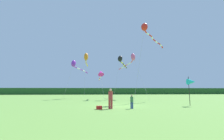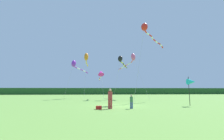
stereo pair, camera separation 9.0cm
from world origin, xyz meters
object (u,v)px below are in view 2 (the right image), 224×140
at_px(kite_purple, 75,64).
at_px(banner_flag_pole, 191,82).
at_px(kite_rainbow, 132,58).
at_px(kite_black, 121,60).
at_px(cooler_box, 99,108).
at_px(kite_orange, 86,57).
at_px(kite_magenta, 101,73).
at_px(person_adult, 110,97).
at_px(person_child, 131,101).
at_px(kite_red, 146,30).

bearing_deg(kite_purple, banner_flag_pole, -44.31).
height_order(kite_rainbow, kite_black, kite_rainbow).
xyz_separation_m(cooler_box, kite_orange, (-2.66, 20.05, 8.73)).
distance_m(cooler_box, kite_magenta, 14.91).
bearing_deg(banner_flag_pole, kite_orange, 126.28).
relative_size(person_adult, person_child, 1.44).
bearing_deg(kite_black, cooler_box, -105.91).
bearing_deg(kite_rainbow, banner_flag_pole, -75.35).
bearing_deg(kite_purple, cooler_box, -74.66).
height_order(kite_rainbow, kite_magenta, kite_rainbow).
xyz_separation_m(person_adult, kite_red, (6.24, 7.94, 9.93)).
distance_m(person_child, kite_magenta, 14.78).
bearing_deg(kite_rainbow, kite_red, -86.06).
bearing_deg(kite_rainbow, kite_orange, 157.27).
xyz_separation_m(banner_flag_pole, kite_magenta, (-9.87, 11.82, 2.14)).
relative_size(kite_black, kite_magenta, 1.22).
relative_size(person_child, kite_red, 0.11).
distance_m(banner_flag_pole, kite_orange, 22.82).
distance_m(cooler_box, kite_red, 15.39).
distance_m(kite_rainbow, kite_purple, 11.49).
relative_size(person_child, kite_magenta, 0.18).
distance_m(person_adult, cooler_box, 1.37).
bearing_deg(kite_red, person_child, -118.08).
bearing_deg(person_child, kite_red, 61.92).
bearing_deg(kite_black, kite_magenta, -167.17).
relative_size(person_adult, kite_purple, 0.24).
xyz_separation_m(cooler_box, banner_flag_pole, (10.32, 2.36, 2.44)).
bearing_deg(banner_flag_pole, kite_red, 117.55).
relative_size(person_adult, kite_black, 0.22).
height_order(banner_flag_pole, kite_red, kite_red).
bearing_deg(cooler_box, kite_red, 48.47).
bearing_deg(kite_purple, person_adult, -71.20).
bearing_deg(kite_purple, person_child, -65.51).
height_order(person_child, kite_magenta, kite_magenta).
bearing_deg(kite_rainbow, kite_purple, 175.65).
bearing_deg(kite_orange, person_child, -74.10).
distance_m(banner_flag_pole, kite_magenta, 15.55).
relative_size(kite_orange, kite_rainbow, 1.09).
height_order(banner_flag_pole, kite_purple, kite_purple).
distance_m(person_child, kite_orange, 22.20).
distance_m(banner_flag_pole, kite_red, 10.65).
bearing_deg(kite_magenta, banner_flag_pole, -50.15).
distance_m(kite_magenta, kite_purple, 6.17).
bearing_deg(kite_orange, cooler_box, -82.43).
distance_m(kite_orange, kite_magenta, 7.83).
xyz_separation_m(banner_flag_pole, kite_red, (-3.05, 5.85, 8.36)).
distance_m(kite_black, kite_magenta, 4.82).
relative_size(person_child, kite_purple, 0.16).
relative_size(cooler_box, kite_orange, 0.05).
bearing_deg(kite_black, kite_orange, 144.34).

